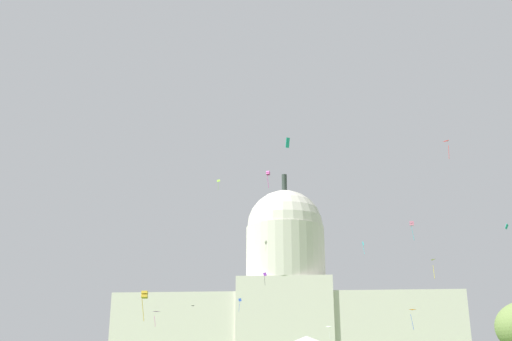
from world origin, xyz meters
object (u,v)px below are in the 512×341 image
(kite_pink_mid, at_px, (412,224))
(kite_gold_low, at_px, (145,295))
(kite_orange_low, at_px, (412,314))
(kite_yellow_mid, at_px, (431,262))
(kite_violet_low, at_px, (155,313))
(kite_blue_mid, at_px, (240,302))
(kite_red_high, at_px, (448,144))
(kite_cyan_mid, at_px, (363,245))
(kite_turquoise_mid, at_px, (288,143))
(kite_violet_mid, at_px, (265,276))
(kite_black_low, at_px, (191,307))
(kite_magenta_high, at_px, (268,174))
(kite_white_low, at_px, (330,329))
(kite_turquoise_mid_b, at_px, (507,227))
(kite_lime_high, at_px, (218,182))
(capitol_building, at_px, (286,304))

(kite_pink_mid, xyz_separation_m, kite_gold_low, (-42.63, -56.39, -20.71))
(kite_orange_low, xyz_separation_m, kite_pink_mid, (3.57, 13.59, 20.20))
(kite_pink_mid, distance_m, kite_yellow_mid, 11.06)
(kite_violet_low, height_order, kite_yellow_mid, kite_yellow_mid)
(kite_violet_low, xyz_separation_m, kite_blue_mid, (17.32, 28.00, 5.21))
(kite_violet_low, relative_size, kite_red_high, 0.93)
(kite_blue_mid, height_order, kite_cyan_mid, kite_cyan_mid)
(kite_pink_mid, bearing_deg, kite_gold_low, -120.31)
(kite_turquoise_mid, distance_m, kite_violet_mid, 92.84)
(kite_violet_mid, bearing_deg, kite_turquoise_mid, -61.13)
(kite_black_low, bearing_deg, kite_turquoise_mid, -1.51)
(kite_magenta_high, distance_m, kite_orange_low, 38.26)
(kite_yellow_mid, xyz_separation_m, kite_gold_low, (-45.00, -50.98, -11.36))
(kite_blue_mid, xyz_separation_m, kite_orange_low, (39.53, -57.75, -7.89))
(kite_black_low, bearing_deg, kite_white_low, 69.74)
(kite_yellow_mid, bearing_deg, kite_turquoise_mid_b, 16.85)
(kite_lime_high, relative_size, kite_white_low, 1.38)
(kite_magenta_high, xyz_separation_m, kite_gold_low, (-12.49, -39.86, -27.88))
(kite_red_high, bearing_deg, kite_pink_mid, -20.99)
(kite_yellow_mid, relative_size, kite_white_low, 1.48)
(kite_black_low, bearing_deg, capitol_building, 135.61)
(kite_red_high, bearing_deg, kite_black_low, 13.74)
(kite_yellow_mid, distance_m, kite_red_high, 24.32)
(capitol_building, height_order, kite_violet_mid, capitol_building)
(kite_white_low, bearing_deg, kite_turquoise_mid_b, 162.13)
(kite_violet_mid, bearing_deg, kite_blue_mid, 143.26)
(kite_pink_mid, height_order, kite_violet_mid, kite_pink_mid)
(kite_turquoise_mid, xyz_separation_m, kite_magenta_high, (-5.78, 45.76, 10.58))
(kite_lime_high, xyz_separation_m, kite_pink_mid, (50.72, -48.21, -25.33))
(kite_cyan_mid, xyz_separation_m, kite_yellow_mid, (12.56, -11.63, -6.05))
(kite_violet_low, height_order, kite_white_low, kite_violet_low)
(kite_pink_mid, bearing_deg, kite_violet_mid, 145.95)
(kite_red_high, distance_m, kite_violet_mid, 62.80)
(kite_turquoise_mid, height_order, kite_red_high, kite_red_high)
(kite_magenta_high, xyz_separation_m, kite_turquoise_mid_b, (42.13, -8.05, -13.42))
(kite_yellow_mid, distance_m, kite_turquoise_mid_b, 21.66)
(capitol_building, xyz_separation_m, kite_turquoise_mid, (6.50, -132.03, 7.27))
(kite_cyan_mid, height_order, kite_turquoise_mid_b, kite_cyan_mid)
(kite_blue_mid, relative_size, kite_magenta_high, 1.11)
(kite_orange_low, height_order, kite_white_low, kite_orange_low)
(kite_yellow_mid, bearing_deg, kite_magenta_high, -80.93)
(capitol_building, height_order, kite_red_high, capitol_building)
(kite_lime_high, relative_size, kite_orange_low, 0.99)
(kite_black_low, height_order, kite_turquoise_mid_b, kite_turquoise_mid_b)
(kite_turquoise_mid, xyz_separation_m, kite_violet_low, (-36.06, 78.45, -14.11))
(kite_yellow_mid, bearing_deg, kite_blue_mid, -147.27)
(kite_turquoise_mid_b, bearing_deg, kite_cyan_mid, -61.51)
(kite_cyan_mid, relative_size, kite_violet_mid, 0.84)
(kite_cyan_mid, height_order, kite_white_low, kite_cyan_mid)
(kite_pink_mid, relative_size, kite_white_low, 1.70)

